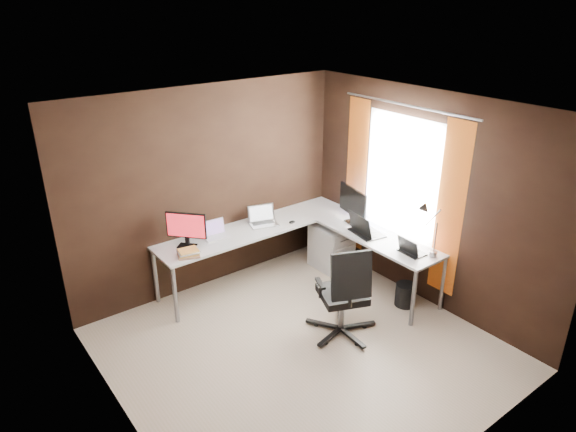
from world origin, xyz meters
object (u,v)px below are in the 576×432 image
at_px(desk_lamp, 428,224).
at_px(wastebasket, 405,295).
at_px(laptop_white, 215,233).
at_px(office_chair, 343,309).
at_px(monitor_left, 186,228).
at_px(drawer_pedestal, 331,246).
at_px(laptop_silver, 263,220).
at_px(laptop_black_big, 364,230).
at_px(laptop_black_small, 410,250).
at_px(monitor_right, 353,204).
at_px(book_stack, 188,253).

height_order(desk_lamp, wastebasket, desk_lamp).
distance_m(laptop_white, office_chair, 1.79).
xyz_separation_m(monitor_left, desk_lamp, (1.98, -1.83, 0.16)).
xyz_separation_m(drawer_pedestal, laptop_silver, (-0.84, 0.39, 0.48)).
xyz_separation_m(laptop_black_big, desk_lamp, (0.13, -0.82, 0.34)).
bearing_deg(drawer_pedestal, desk_lamp, -86.45).
bearing_deg(laptop_white, laptop_black_small, -43.48).
bearing_deg(office_chair, drawer_pedestal, 75.78).
relative_size(monitor_right, laptop_black_small, 1.91).
bearing_deg(desk_lamp, monitor_left, 122.40).
relative_size(laptop_white, book_stack, 1.06).
distance_m(laptop_black_small, wastebasket, 0.64).
relative_size(drawer_pedestal, laptop_black_small, 2.00).
distance_m(monitor_right, laptop_silver, 1.16).
bearing_deg(laptop_white, wastebasket, -41.56).
bearing_deg(laptop_black_big, monitor_left, 70.42).
height_order(laptop_white, laptop_black_small, laptop_white).
xyz_separation_m(laptop_black_big, book_stack, (-1.96, 0.79, -0.02)).
xyz_separation_m(monitor_right, laptop_black_big, (-0.10, -0.32, -0.21)).
xyz_separation_m(laptop_white, laptop_silver, (0.68, -0.03, 0.01)).
distance_m(laptop_black_small, desk_lamp, 0.39).
xyz_separation_m(monitor_left, wastebasket, (1.97, -1.64, -0.83)).
height_order(monitor_right, laptop_black_big, monitor_right).
height_order(drawer_pedestal, laptop_black_small, laptop_black_small).
xyz_separation_m(monitor_right, book_stack, (-2.06, 0.47, -0.23)).
height_order(monitor_right, office_chair, monitor_right).
xyz_separation_m(monitor_left, book_stack, (-0.11, -0.22, -0.20)).
distance_m(drawer_pedestal, laptop_black_big, 0.79).
relative_size(monitor_left, wastebasket, 1.50).
relative_size(laptop_white, wastebasket, 1.12).
xyz_separation_m(monitor_left, laptop_black_small, (1.91, -1.69, -0.19)).
distance_m(monitor_right, desk_lamp, 1.14).
bearing_deg(drawer_pedestal, wastebasket, -86.78).
xyz_separation_m(monitor_left, laptop_silver, (1.05, -0.00, -0.18)).
distance_m(monitor_left, laptop_black_small, 2.55).
xyz_separation_m(monitor_right, laptop_white, (-1.58, 0.71, -0.23)).
distance_m(drawer_pedestal, monitor_left, 2.05).
xyz_separation_m(drawer_pedestal, laptop_white, (-1.52, 0.42, 0.47)).
xyz_separation_m(laptop_silver, laptop_black_small, (0.85, -1.68, -0.01)).
bearing_deg(monitor_right, desk_lamp, -166.18).
relative_size(laptop_white, laptop_black_big, 0.67).
bearing_deg(laptop_black_big, wastebasket, -161.21).
bearing_deg(wastebasket, laptop_black_big, 99.82).
xyz_separation_m(laptop_silver, laptop_black_big, (0.80, -1.01, 0.01)).
distance_m(drawer_pedestal, laptop_white, 1.64).
bearing_deg(monitor_left, laptop_white, 51.82).
distance_m(monitor_right, office_chair, 1.50).
height_order(laptop_white, desk_lamp, desk_lamp).
xyz_separation_m(laptop_white, desk_lamp, (1.61, -1.85, 0.35)).
bearing_deg(monitor_left, laptop_black_small, 6.61).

